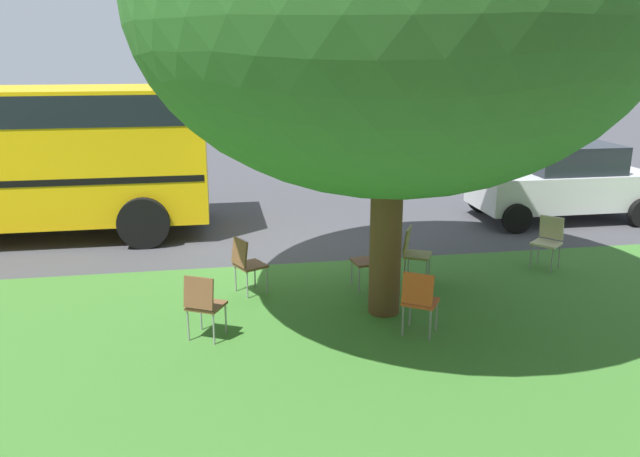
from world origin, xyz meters
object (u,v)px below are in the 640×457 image
Objects in this scene: chair_0 at (548,238)px; chair_5 at (371,256)px; street_tree at (393,0)px; parked_car at (562,181)px; chair_2 at (419,298)px; chair_1 at (203,302)px; chair_4 at (413,250)px; chair_3 at (246,261)px.

chair_0 and chair_5 have the same top height.
parked_car is (-5.15, -4.30, -3.33)m from street_tree.
parked_car is (-1.91, -2.91, 0.32)m from chair_0.
chair_0 is at bearing 56.78° from parked_car.
chair_0 is 1.00× the size of chair_2.
chair_0 is 1.00× the size of chair_1.
chair_1 and chair_4 have the same top height.
street_tree reaches higher than chair_1.
street_tree reaches higher than chair_0.
chair_4 is 5.40m from parked_car.
chair_2 is 2.03m from chair_4.
parked_car is (-7.64, -4.78, 0.32)m from chair_1.
chair_0 is at bearing -156.82° from street_tree.
street_tree reaches higher than chair_4.
chair_0 is 3.50m from parked_car.
chair_4 is 0.77m from chair_5.
chair_0 is at bearing -174.27° from chair_4.
chair_5 is at bearing -150.79° from chair_1.
chair_3 is at bearing -41.15° from chair_2.
chair_3 is at bearing 25.03° from parked_car.
parked_car is at bearing -123.22° from chair_0.
chair_2 and chair_4 have the same top height.
chair_1 is at bearing 32.01° from parked_car.
street_tree is 1.79× the size of parked_car.
parked_car is (-4.91, -5.11, 0.32)m from chair_2.
chair_0 is at bearing -172.05° from chair_5.
chair_2 is at bearing 106.35° from street_tree.
chair_3 and chair_5 have the same top height.
chair_1 is 1.00× the size of chair_5.
street_tree is at bearing 55.47° from chair_4.
parked_car reaches higher than chair_2.
chair_2 is 2.79m from chair_3.
parked_car reaches higher than chair_4.
parked_car is (-7.01, -3.27, 0.32)m from chair_3.
street_tree is at bearing 39.89° from parked_car.
chair_0 is 1.00× the size of chair_4.
chair_5 is (-0.04, -0.94, -3.65)m from street_tree.
chair_4 and chair_5 have the same top height.
chair_2 is at bearing 74.36° from chair_4.
chair_2 is (3.00, 2.20, 0.00)m from chair_0.
chair_3 is 2.65m from chair_4.
chair_4 is (-0.78, -1.14, -3.65)m from street_tree.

